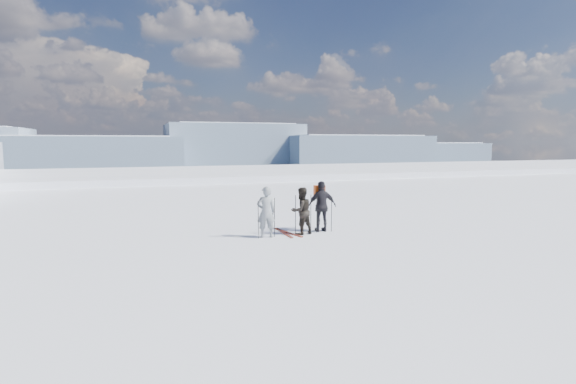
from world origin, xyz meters
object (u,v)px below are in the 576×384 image
at_px(skier_pack, 322,206).
at_px(skis_loose, 286,233).
at_px(skier_dark, 301,211).
at_px(skier_grey, 266,212).

xyz_separation_m(skier_pack, skis_loose, (-1.23, 0.14, -0.84)).
bearing_deg(skier_dark, skier_grey, -9.17).
distance_m(skier_dark, skis_loose, 0.92).
relative_size(skier_dark, skis_loose, 0.90).
height_order(skier_dark, skier_pack, skier_pack).
xyz_separation_m(skier_grey, skier_pack, (2.04, 0.31, 0.04)).
relative_size(skier_grey, skis_loose, 0.95).
relative_size(skier_dark, skier_pack, 0.90).
bearing_deg(skier_dark, skis_loose, -53.66).
bearing_deg(skier_pack, skier_grey, 12.13).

